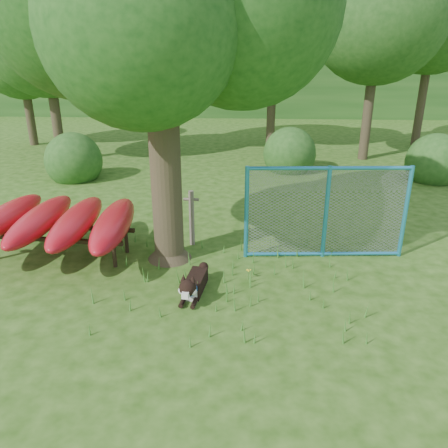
{
  "coord_description": "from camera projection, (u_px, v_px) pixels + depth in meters",
  "views": [
    {
      "loc": [
        0.62,
        -5.95,
        3.8
      ],
      "look_at": [
        0.2,
        1.2,
        1.0
      ],
      "focal_mm": 35.0,
      "sensor_mm": 36.0,
      "label": 1
    }
  ],
  "objects": [
    {
      "name": "ground",
      "position": [
        207.0,
        309.0,
        6.95
      ],
      "size": [
        80.0,
        80.0,
        0.0
      ],
      "primitive_type": "plane",
      "color": "#22480E",
      "rests_on": "ground"
    },
    {
      "name": "wooden_post",
      "position": [
        192.0,
        217.0,
        9.11
      ],
      "size": [
        0.32,
        0.11,
        1.19
      ],
      "rotation": [
        0.0,
        0.0,
        -0.05
      ],
      "color": "#685C4E",
      "rests_on": "ground"
    },
    {
      "name": "kayak_rack",
      "position": [
        58.0,
        221.0,
        8.54
      ],
      "size": [
        3.06,
        3.04,
        0.98
      ],
      "rotation": [
        0.0,
        0.0,
        -0.08
      ],
      "color": "black",
      "rests_on": "ground"
    },
    {
      "name": "husky_dog",
      "position": [
        193.0,
        285.0,
        7.3
      ],
      "size": [
        0.4,
        1.22,
        0.54
      ],
      "rotation": [
        0.0,
        0.0,
        -0.11
      ],
      "color": "black",
      "rests_on": "ground"
    },
    {
      "name": "fence_section",
      "position": [
        326.0,
        213.0,
        8.44
      ],
      "size": [
        3.17,
        0.3,
        3.09
      ],
      "rotation": [
        0.0,
        0.0,
        0.07
      ],
      "color": "teal",
      "rests_on": "ground"
    },
    {
      "name": "wildflower_clump",
      "position": [
        248.0,
        271.0,
        7.84
      ],
      "size": [
        0.09,
        0.1,
        0.2
      ],
      "rotation": [
        0.0,
        0.0,
        -0.42
      ],
      "color": "#3F7C28",
      "rests_on": "ground"
    },
    {
      "name": "bg_tree_a",
      "position": [
        44.0,
        32.0,
        14.97
      ],
      "size": [
        4.4,
        4.4,
        6.7
      ],
      "color": "#352C1D",
      "rests_on": "ground"
    },
    {
      "name": "bg_tree_b",
      "position": [
        155.0,
        1.0,
        16.23
      ],
      "size": [
        5.2,
        5.2,
        8.22
      ],
      "color": "#352C1D",
      "rests_on": "ground"
    },
    {
      "name": "bg_tree_c",
      "position": [
        274.0,
        45.0,
        17.46
      ],
      "size": [
        4.0,
        4.0,
        6.12
      ],
      "color": "#352C1D",
      "rests_on": "ground"
    },
    {
      "name": "bg_tree_d",
      "position": [
        379.0,
        14.0,
        15.05
      ],
      "size": [
        4.8,
        4.8,
        7.5
      ],
      "color": "#352C1D",
      "rests_on": "ground"
    },
    {
      "name": "bg_tree_e",
      "position": [
        435.0,
        16.0,
        17.62
      ],
      "size": [
        4.6,
        4.6,
        7.55
      ],
      "color": "#352C1D",
      "rests_on": "ground"
    },
    {
      "name": "bg_tree_f",
      "position": [
        20.0,
        55.0,
        18.17
      ],
      "size": [
        3.6,
        3.6,
        5.55
      ],
      "color": "#352C1D",
      "rests_on": "ground"
    },
    {
      "name": "shrub_left",
      "position": [
        76.0,
        179.0,
        14.19
      ],
      "size": [
        1.8,
        1.8,
        1.8
      ],
      "primitive_type": "sphere",
      "color": "#204D19",
      "rests_on": "ground"
    },
    {
      "name": "shrub_right",
      "position": [
        432.0,
        180.0,
        14.03
      ],
      "size": [
        1.8,
        1.8,
        1.8
      ],
      "primitive_type": "sphere",
      "color": "#204D19",
      "rests_on": "ground"
    },
    {
      "name": "shrub_mid",
      "position": [
        289.0,
        171.0,
        15.21
      ],
      "size": [
        1.8,
        1.8,
        1.8
      ],
      "primitive_type": "sphere",
      "color": "#204D19",
      "rests_on": "ground"
    },
    {
      "name": "wooded_hillside",
      "position": [
        243.0,
        65.0,
        31.89
      ],
      "size": [
        80.0,
        12.0,
        6.0
      ],
      "primitive_type": "cube",
      "color": "#204D19",
      "rests_on": "ground"
    }
  ]
}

